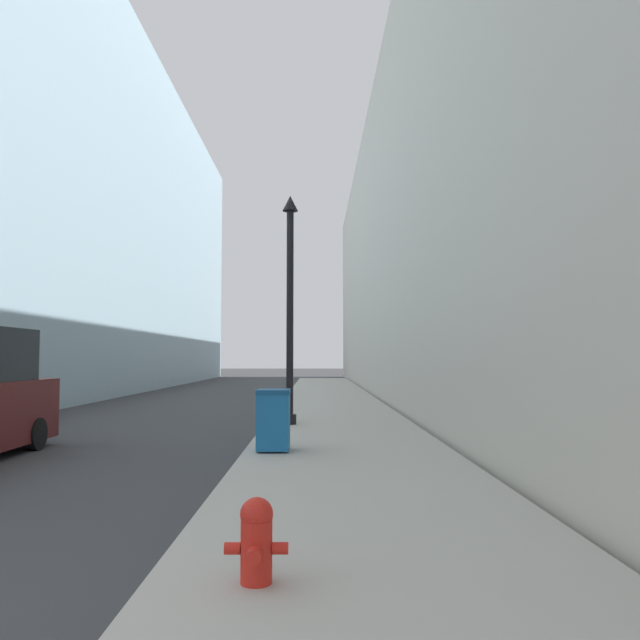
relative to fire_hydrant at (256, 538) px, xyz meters
The scene contains 6 objects.
sidewalk_right 16.64m from the fire_hydrant, 86.36° to the left, with size 3.82×60.00×0.15m.
building_left_glass 30.00m from the fire_hydrant, 120.68° to the left, with size 12.00×60.00×19.05m.
building_right_stone 27.06m from the fire_hydrant, 69.77° to the left, with size 12.00×60.00×14.33m.
fire_hydrant is the anchor object (origin of this frame).
trash_bin 6.61m from the fire_hydrant, 92.77° to the left, with size 0.60×0.71×1.11m.
lamppost 11.46m from the fire_hydrant, 91.10° to the left, with size 0.40×0.40×5.86m.
Camera 1 is at (4.58, -3.37, 1.83)m, focal length 35.00 mm.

